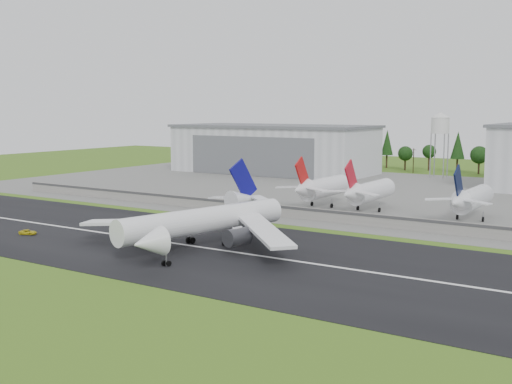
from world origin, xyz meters
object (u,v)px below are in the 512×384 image
Objects in this scene: parked_jet_red_a at (320,188)px; parked_jet_red_b at (367,192)px; parked_jet_navy at (469,199)px; main_airliner at (202,227)px; ground_vehicle at (28,232)px.

parked_jet_red_a reaches higher than parked_jet_red_b.
parked_jet_red_a is 1.00× the size of parked_jet_navy.
parked_jet_navy is at bearing -107.60° from main_airliner.
parked_jet_red_b is 30.22m from parked_jet_navy.
parked_jet_navy reaches higher than ground_vehicle.
main_airliner is 47.15m from ground_vehicle.
parked_jet_red_a is at bearing 179.98° from parked_jet_navy.
main_airliner is at bearing -121.37° from parked_jet_navy.
main_airliner is 1.87× the size of parked_jet_navy.
main_airliner reaches higher than ground_vehicle.
parked_jet_red_a reaches higher than ground_vehicle.
main_airliner reaches higher than parked_jet_red_b.
parked_jet_navy is (30.22, -0.00, -0.00)m from parked_jet_red_b.
main_airliner is 78.48m from parked_jet_navy.
main_airliner is 67.24m from parked_jet_red_a.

